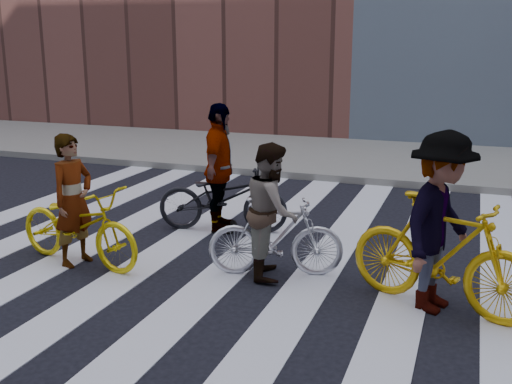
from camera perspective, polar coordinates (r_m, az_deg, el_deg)
The scene contains 11 objects.
ground at distance 8.20m, azimuth -5.37°, elevation -6.13°, with size 100.00×100.00×0.00m, color black.
sidewalk_far at distance 15.07m, azimuth 6.92°, elevation 3.40°, with size 100.00×5.00×0.15m, color gray.
zebra_crosswalk at distance 8.19m, azimuth -5.37°, elevation -6.09°, with size 8.25×10.00×0.01m.
bike_yellow_left at distance 8.07m, azimuth -16.58°, elevation -3.05°, with size 0.70×2.00×1.05m, color yellow.
bike_silver_mid at distance 7.37m, azimuth 1.88°, elevation -4.29°, with size 0.47×1.66×1.00m, color silver.
bike_yellow_right at distance 6.70m, azimuth 17.34°, elevation -5.66°, with size 0.59×2.10×1.26m, color #E7AE0C.
bike_dark_rear at distance 9.12m, azimuth -3.20°, elevation -0.56°, with size 0.69×1.99×1.05m, color black.
rider_left at distance 8.02m, azimuth -17.03°, elevation -0.74°, with size 0.63×0.41×1.71m, color slate.
rider_mid at distance 7.29m, azimuth 1.53°, elevation -1.76°, with size 0.81×0.63×1.67m, color slate.
rider_right at distance 6.60m, azimuth 17.12°, elevation -2.80°, with size 1.26×0.72×1.95m, color slate.
rider_rear at distance 9.04m, azimuth -3.53°, elevation 2.27°, with size 1.15×0.48×1.96m, color slate.
Camera 1 is at (3.35, -6.94, 2.80)m, focal length 42.00 mm.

